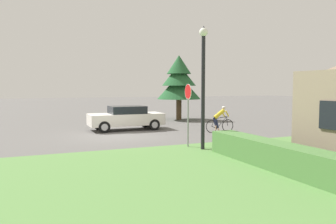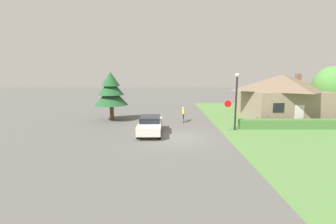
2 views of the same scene
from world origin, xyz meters
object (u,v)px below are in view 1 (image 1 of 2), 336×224
sedan_left_lane (126,118)px  conifer_tall_near (179,80)px  cyclist (220,120)px  street_lamp (203,74)px  stop_sign (188,103)px

sedan_left_lane → conifer_tall_near: 7.76m
cyclist → conifer_tall_near: conifer_tall_near is taller
sedan_left_lane → conifer_tall_near: size_ratio=0.87×
cyclist → street_lamp: bearing=-127.1°
sedan_left_lane → stop_sign: stop_sign is taller
street_lamp → sedan_left_lane: bearing=-170.6°
street_lamp → conifer_tall_near: (-12.15, 4.47, 0.01)m
sedan_left_lane → conifer_tall_near: (-4.65, 5.72, 2.43)m
sedan_left_lane → cyclist: cyclist is taller
stop_sign → street_lamp: (0.79, 0.31, 1.23)m
cyclist → street_lamp: street_lamp is taller
cyclist → conifer_tall_near: 8.18m
conifer_tall_near → street_lamp: bearing=-20.2°
conifer_tall_near → stop_sign: bearing=-22.8°
cyclist → stop_sign: size_ratio=0.66×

